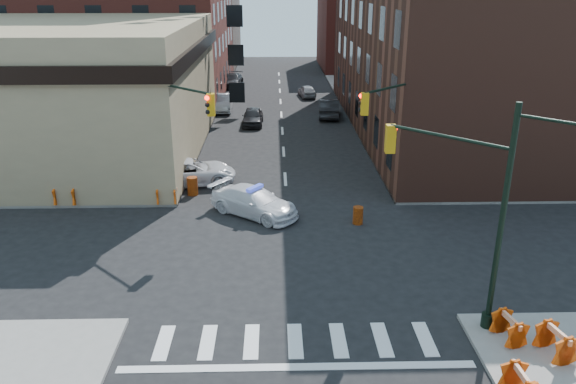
{
  "coord_description": "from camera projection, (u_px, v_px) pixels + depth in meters",
  "views": [
    {
      "loc": [
        -0.65,
        -23.01,
        11.6
      ],
      "look_at": [
        -0.03,
        1.89,
        2.2
      ],
      "focal_mm": 35.0,
      "sensor_mm": 36.0,
      "label": 1
    }
  ],
  "objects": [
    {
      "name": "tree_ne_near",
      "position": [
        367.0,
        80.0,
        48.89
      ],
      "size": [
        3.0,
        3.0,
        4.85
      ],
      "color": "black",
      "rests_on": "sidewalk_ne"
    },
    {
      "name": "barrel_road",
      "position": [
        358.0,
        215.0,
        28.42
      ],
      "size": [
        0.58,
        0.58,
        0.91
      ],
      "primitive_type": "cylinder",
      "rotation": [
        0.0,
        0.0,
        -0.14
      ],
      "color": "#E2410A",
      "rests_on": "ground"
    },
    {
      "name": "bank_building",
      "position": [
        40.0,
        89.0,
        39.08
      ],
      "size": [
        22.0,
        22.0,
        9.0
      ],
      "primitive_type": "cube",
      "color": "#998864",
      "rests_on": "ground"
    },
    {
      "name": "police_car",
      "position": [
        254.0,
        202.0,
        29.42
      ],
      "size": [
        5.24,
        4.65,
        1.46
      ],
      "primitive_type": "imported",
      "rotation": [
        0.0,
        0.0,
        0.93
      ],
      "color": "white",
      "rests_on": "ground"
    },
    {
      "name": "barricade_nw_b",
      "position": [
        66.0,
        196.0,
        30.45
      ],
      "size": [
        1.4,
        0.74,
        1.03
      ],
      "primitive_type": null,
      "rotation": [
        0.0,
        0.0,
        -0.04
      ],
      "color": "#EB530B",
      "rests_on": "sidewalk_nw"
    },
    {
      "name": "signal_pole_ne",
      "position": [
        399.0,
        129.0,
        29.24
      ],
      "size": [
        3.67,
        3.58,
        8.0
      ],
      "rotation": [
        0.0,
        0.0,
        -2.36
      ],
      "color": "black",
      "rests_on": "sidewalk_ne"
    },
    {
      "name": "sidewalk_ne",
      "position": [
        508.0,
        102.0,
        56.77
      ],
      "size": [
        34.0,
        54.5,
        0.15
      ],
      "primitive_type": "cube",
      "color": "gray",
      "rests_on": "ground"
    },
    {
      "name": "parked_car_efar",
      "position": [
        307.0,
        91.0,
        59.47
      ],
      "size": [
        1.99,
        3.92,
        1.28
      ],
      "primitive_type": "imported",
      "rotation": [
        0.0,
        0.0,
        3.28
      ],
      "color": "gray",
      "rests_on": "ground"
    },
    {
      "name": "parked_car_wnear",
      "position": [
        253.0,
        117.0,
        47.9
      ],
      "size": [
        1.81,
        4.27,
        1.44
      ],
      "primitive_type": "imported",
      "rotation": [
        0.0,
        0.0,
        -0.03
      ],
      "color": "black",
      "rests_on": "ground"
    },
    {
      "name": "parked_car_wdeep",
      "position": [
        232.0,
        80.0,
        65.14
      ],
      "size": [
        2.55,
        5.32,
        1.5
      ],
      "primitive_type": "imported",
      "rotation": [
        0.0,
        0.0,
        -0.09
      ],
      "color": "black",
      "rests_on": "ground"
    },
    {
      "name": "barricade_se_a",
      "position": [
        556.0,
        343.0,
        18.12
      ],
      "size": [
        0.92,
        1.43,
        0.99
      ],
      "primitive_type": null,
      "rotation": [
        0.0,
        0.0,
        1.78
      ],
      "color": "#F2370B",
      "rests_on": "sidewalk_se"
    },
    {
      "name": "barricade_se_b",
      "position": [
        509.0,
        328.0,
        18.91
      ],
      "size": [
        0.86,
        1.33,
        0.92
      ],
      "primitive_type": null,
      "rotation": [
        0.0,
        0.0,
        1.78
      ],
      "color": "red",
      "rests_on": "sidewalk_se"
    },
    {
      "name": "tree_ne_far",
      "position": [
        355.0,
        67.0,
        56.37
      ],
      "size": [
        3.0,
        3.0,
        4.85
      ],
      "color": "black",
      "rests_on": "sidewalk_ne"
    },
    {
      "name": "parked_car_wfar",
      "position": [
        223.0,
        103.0,
        52.99
      ],
      "size": [
        1.75,
        4.77,
        1.56
      ],
      "primitive_type": "imported",
      "rotation": [
        0.0,
        0.0,
        0.02
      ],
      "color": "gray",
      "rests_on": "ground"
    },
    {
      "name": "pedestrian_c",
      "position": [
        71.0,
        166.0,
        33.91
      ],
      "size": [
        1.09,
        1.15,
        1.92
      ],
      "primitive_type": "imported",
      "rotation": [
        0.0,
        0.0,
        0.85
      ],
      "color": "#1F222F",
      "rests_on": "sidewalk_nw"
    },
    {
      "name": "ground",
      "position": [
        290.0,
        252.0,
        25.63
      ],
      "size": [
        140.0,
        140.0,
        0.0
      ],
      "primitive_type": "plane",
      "color": "black",
      "rests_on": "ground"
    },
    {
      "name": "signal_pole_nw",
      "position": [
        174.0,
        131.0,
        28.95
      ],
      "size": [
        3.58,
        3.67,
        8.0
      ],
      "rotation": [
        0.0,
        0.0,
        -0.79
      ],
      "color": "black",
      "rests_on": "sidewalk_nw"
    },
    {
      "name": "barricade_nw_a",
      "position": [
        167.0,
        196.0,
        30.59
      ],
      "size": [
        1.28,
        0.7,
        0.93
      ],
      "primitive_type": null,
      "rotation": [
        0.0,
        0.0,
        0.07
      ],
      "color": "red",
      "rests_on": "sidewalk_nw"
    },
    {
      "name": "pedestrian_b",
      "position": [
        111.0,
        170.0,
        33.67
      ],
      "size": [
        0.8,
        0.63,
        1.6
      ],
      "primitive_type": "imported",
      "rotation": [
        0.0,
        0.0,
        0.04
      ],
      "color": "black",
      "rests_on": "sidewalk_nw"
    },
    {
      "name": "pickup",
      "position": [
        190.0,
        172.0,
        33.88
      ],
      "size": [
        5.96,
        3.65,
        1.54
      ],
      "primitive_type": "imported",
      "rotation": [
        0.0,
        0.0,
        1.78
      ],
      "color": "silver",
      "rests_on": "ground"
    },
    {
      "name": "filler_nw",
      "position": [
        166.0,
        7.0,
        80.42
      ],
      "size": [
        20.0,
        18.0,
        16.0
      ],
      "primitive_type": "cube",
      "color": "brown",
      "rests_on": "ground"
    },
    {
      "name": "sidewalk_nw",
      "position": [
        49.0,
        104.0,
        55.7
      ],
      "size": [
        34.0,
        54.5,
        0.15
      ],
      "primitive_type": "cube",
      "color": "gray",
      "rests_on": "ground"
    },
    {
      "name": "signal_pole_se",
      "position": [
        472.0,
        201.0,
        18.98
      ],
      "size": [
        5.4,
        5.27,
        8.0
      ],
      "rotation": [
        0.0,
        0.0,
        2.36
      ],
      "color": "black",
      "rests_on": "sidewalk_se"
    },
    {
      "name": "barrel_bank",
      "position": [
        193.0,
        186.0,
        32.25
      ],
      "size": [
        0.72,
        0.72,
        1.06
      ],
      "primitive_type": "cylinder",
      "rotation": [
        0.0,
        0.0,
        -0.25
      ],
      "color": "#C04E09",
      "rests_on": "ground"
    },
    {
      "name": "pedestrian_a",
      "position": [
        178.0,
        167.0,
        33.9
      ],
      "size": [
        0.75,
        0.63,
        1.74
      ],
      "primitive_type": "imported",
      "rotation": [
        0.0,
        0.0,
        -0.39
      ],
      "color": "black",
      "rests_on": "sidewalk_nw"
    },
    {
      "name": "filler_ne",
      "position": [
        379.0,
        24.0,
        78.08
      ],
      "size": [
        16.0,
        16.0,
        12.0
      ],
      "primitive_type": "cube",
      "color": "maroon",
      "rests_on": "ground"
    },
    {
      "name": "parked_car_enear",
      "position": [
        329.0,
        108.0,
        50.62
      ],
      "size": [
        2.2,
        5.08,
        1.63
      ],
      "primitive_type": "imported",
      "rotation": [
        0.0,
        0.0,
        3.04
      ],
      "color": "black",
      "rests_on": "ground"
    },
    {
      "name": "commercial_row_ne",
      "position": [
        445.0,
        42.0,
        44.5
      ],
      "size": [
        14.0,
        34.0,
        14.0
      ],
      "primitive_type": "cube",
      "color": "#4F2B1F",
      "rests_on": "ground"
    }
  ]
}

